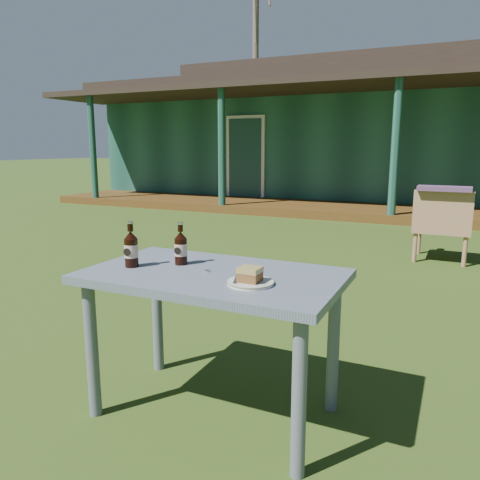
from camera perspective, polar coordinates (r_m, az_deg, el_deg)
The scene contains 12 objects.
ground at distance 3.84m, azimuth 8.34°, elevation -8.59°, with size 80.00×80.00×0.00m, color #334916.
pavilion at distance 12.90m, azimuth 21.02°, elevation 11.92°, with size 15.80×8.30×3.45m.
tree_left at distance 23.17m, azimuth 1.91°, elevation 21.09°, with size 0.28×0.28×10.50m, color brown.
cafe_table at distance 2.23m, azimuth -3.28°, elevation -6.44°, with size 1.20×0.70×0.72m.
plate at distance 2.01m, azimuth 1.27°, elevation -5.19°, with size 0.20×0.20×0.01m.
cake_slice at distance 2.00m, azimuth 1.20°, elevation -4.19°, with size 0.09×0.09×0.06m.
fork at distance 2.02m, azimuth -0.53°, elevation -4.83°, with size 0.01×0.14×0.00m, color silver.
cola_bottle_near at distance 2.35m, azimuth -7.23°, elevation -0.93°, with size 0.06×0.07×0.21m.
cola_bottle_far at distance 2.34m, azimuth -13.13°, elevation -1.04°, with size 0.07×0.07×0.23m.
bottle_cap at distance 2.21m, azimuth -4.05°, elevation -3.78°, with size 0.03×0.03×0.01m, color silver.
armchair_left at distance 5.80m, azimuth 23.43°, elevation 2.09°, with size 0.62×0.58×0.83m.
floral_throw at distance 5.59m, azimuth 23.65°, elevation 5.77°, with size 0.55×0.23×0.05m, color #573659.
Camera 1 is at (1.02, -3.47, 1.30)m, focal length 35.00 mm.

